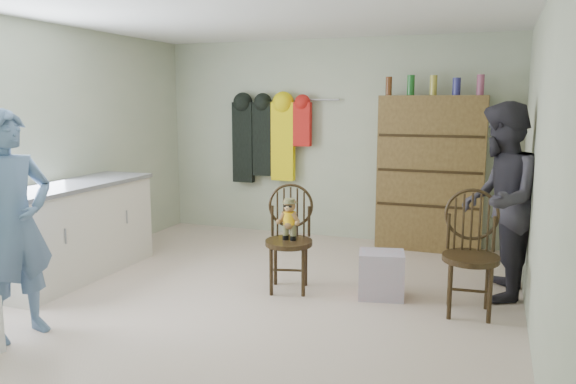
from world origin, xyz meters
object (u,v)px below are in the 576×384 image
at_px(chair_front, 289,230).
at_px(chair_far, 471,248).
at_px(counter, 73,230).
at_px(dresser, 431,173).

distance_m(chair_front, chair_far, 1.60).
bearing_deg(chair_front, counter, 175.89).
height_order(counter, chair_far, chair_far).
bearing_deg(chair_far, chair_front, 174.66).
relative_size(counter, chair_front, 1.90).
bearing_deg(counter, dresser, 35.69).
relative_size(counter, chair_far, 1.81).
relative_size(counter, dresser, 0.92).
xyz_separation_m(chair_front, chair_far, (1.60, -0.03, -0.01)).
height_order(counter, dresser, dresser).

